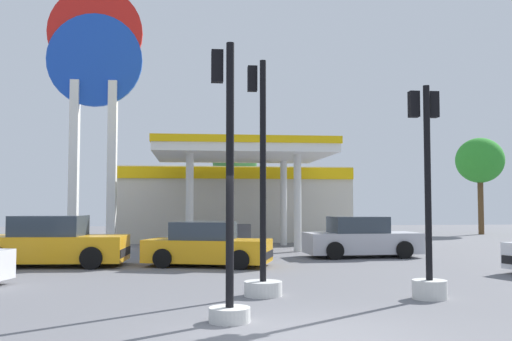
% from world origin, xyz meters
% --- Properties ---
extents(ground_plane, '(90.00, 90.00, 0.00)m').
position_xyz_m(ground_plane, '(0.00, 0.00, 0.00)').
color(ground_plane, slate).
rests_on(ground_plane, ground).
extents(gas_station, '(12.56, 13.08, 4.76)m').
position_xyz_m(gas_station, '(0.49, 23.38, 2.23)').
color(gas_station, beige).
rests_on(gas_station, ground).
extents(station_pole_sign, '(4.40, 0.56, 12.28)m').
position_xyz_m(station_pole_sign, '(-6.26, 18.83, 7.85)').
color(station_pole_sign, white).
rests_on(station_pole_sign, ground).
extents(car_0, '(4.32, 2.78, 1.44)m').
position_xyz_m(car_0, '(-1.21, 10.25, 0.65)').
color(car_0, black).
rests_on(car_0, ground).
extents(car_3, '(4.37, 2.12, 1.53)m').
position_xyz_m(car_3, '(4.70, 12.83, 0.69)').
color(car_3, black).
rests_on(car_3, ground).
extents(car_4, '(4.69, 2.33, 1.64)m').
position_xyz_m(car_4, '(-6.16, 10.76, 0.74)').
color(car_4, black).
rests_on(car_4, ground).
extents(traffic_signal_0, '(0.71, 0.71, 4.83)m').
position_xyz_m(traffic_signal_0, '(-1.11, 1.28, 1.57)').
color(traffic_signal_0, silver).
rests_on(traffic_signal_0, ground).
extents(traffic_signal_1, '(0.73, 0.73, 4.58)m').
position_xyz_m(traffic_signal_1, '(3.31, 3.24, 1.46)').
color(traffic_signal_1, silver).
rests_on(traffic_signal_1, ground).
extents(traffic_signal_2, '(0.84, 0.84, 5.23)m').
position_xyz_m(traffic_signal_2, '(-0.18, 4.02, 1.32)').
color(traffic_signal_2, silver).
rests_on(traffic_signal_2, ground).
extents(tree_1, '(2.85, 2.85, 6.15)m').
position_xyz_m(tree_1, '(1.05, 28.22, 4.70)').
color(tree_1, brown).
rests_on(tree_1, ground).
extents(tree_2, '(3.14, 3.14, 6.42)m').
position_xyz_m(tree_2, '(17.42, 27.96, 4.87)').
color(tree_2, brown).
rests_on(tree_2, ground).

